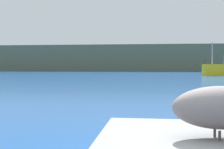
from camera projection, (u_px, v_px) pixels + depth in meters
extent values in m
cube|color=#5B664C|center=(150.00, 58.00, 66.48)|extent=(140.00, 12.29, 5.46)
ellipsoid|color=slate|center=(223.00, 108.00, 3.30)|extent=(1.13, 0.59, 0.47)
cylinder|color=#4C4742|center=(215.00, 132.00, 3.40)|extent=(0.03, 0.03, 0.11)
cylinder|color=#4C4742|center=(220.00, 136.00, 3.22)|extent=(0.03, 0.03, 0.11)
cylinder|color=#B2B2B2|center=(212.00, 53.00, 37.34)|extent=(0.12, 0.12, 2.72)
cylinder|color=#3F382D|center=(205.00, 61.00, 37.36)|extent=(0.10, 0.10, 0.70)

